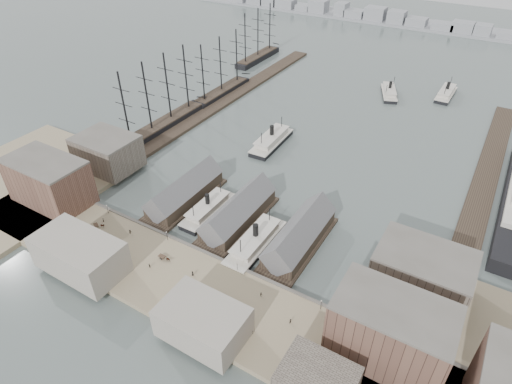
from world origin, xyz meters
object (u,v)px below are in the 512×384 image
Objects in this scene: tram at (343,339)px; horse_cart_right at (230,301)px; ferry_docked_west at (208,209)px; horse_cart_center at (166,259)px; horse_cart_left at (101,226)px.

tram is 2.45× the size of horse_cart_right.
ferry_docked_west is 74.29m from tram.
tram is at bearing -23.59° from ferry_docked_west.
horse_cart_center is at bearing -81.64° from ferry_docked_west.
ferry_docked_west is 5.78× the size of horse_cart_right.
ferry_docked_west is 2.36× the size of tram.
horse_cart_center is (4.43, -30.15, 0.51)m from ferry_docked_west.
horse_cart_left is at bearing 170.32° from tram.
horse_cart_right is (28.74, -3.95, 0.01)m from horse_cart_center.
ferry_docked_west is at bearing 146.95° from tram.
tram is 95.99m from horse_cart_left.
ferry_docked_west is 5.66× the size of horse_cart_center.
horse_cart_center is at bearing 170.92° from tram.
ferry_docked_west reaches higher than horse_cart_left.
tram reaches higher than horse_cart_center.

